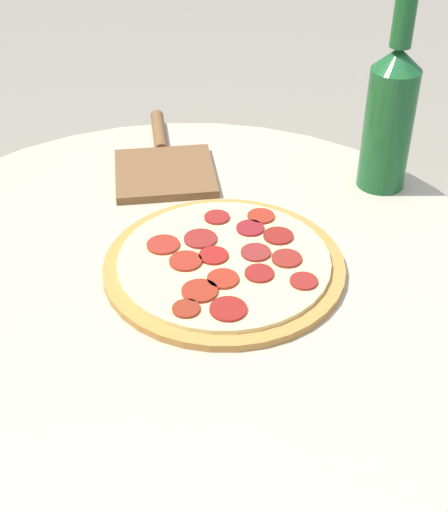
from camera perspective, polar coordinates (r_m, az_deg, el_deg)
name	(u,v)px	position (r m, az deg, el deg)	size (l,w,h in m)	color
table	(183,381)	(1.02, -3.27, -9.93)	(0.85, 0.85, 0.76)	#B2A893
pizza	(224,264)	(0.89, 0.02, -0.62)	(0.30, 0.30, 0.02)	#B77F3D
beer_bottle	(390,112)	(1.04, 13.15, 11.13)	(0.07, 0.07, 0.30)	#195628
pizza_paddle	(164,164)	(1.12, -4.85, 7.31)	(0.29, 0.18, 0.02)	brown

